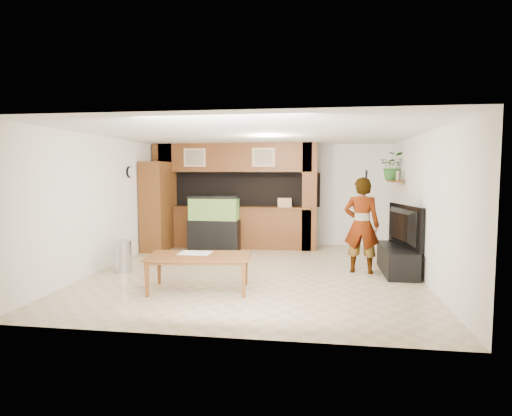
% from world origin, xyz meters
% --- Properties ---
extents(floor, '(6.50, 6.50, 0.00)m').
position_xyz_m(floor, '(0.00, 0.00, 0.00)').
color(floor, tan).
rests_on(floor, ground).
extents(ceiling, '(6.50, 6.50, 0.00)m').
position_xyz_m(ceiling, '(0.00, 0.00, 2.60)').
color(ceiling, white).
rests_on(ceiling, wall_back).
extents(wall_back, '(6.00, 0.00, 6.00)m').
position_xyz_m(wall_back, '(0.00, 3.25, 1.30)').
color(wall_back, white).
rests_on(wall_back, floor).
extents(wall_left, '(0.00, 6.50, 6.50)m').
position_xyz_m(wall_left, '(-3.00, 0.00, 1.30)').
color(wall_left, white).
rests_on(wall_left, floor).
extents(wall_right, '(0.00, 6.50, 6.50)m').
position_xyz_m(wall_right, '(3.00, 0.00, 1.30)').
color(wall_right, white).
rests_on(wall_right, floor).
extents(partition, '(4.20, 0.99, 2.60)m').
position_xyz_m(partition, '(-0.95, 2.64, 1.31)').
color(partition, brown).
rests_on(partition, floor).
extents(wall_clock, '(0.05, 0.25, 0.25)m').
position_xyz_m(wall_clock, '(-2.97, 1.00, 1.90)').
color(wall_clock, black).
rests_on(wall_clock, wall_left).
extents(wall_shelf, '(0.25, 0.90, 0.04)m').
position_xyz_m(wall_shelf, '(2.85, 1.95, 1.70)').
color(wall_shelf, brown).
rests_on(wall_shelf, wall_right).
extents(pantry_cabinet, '(0.54, 0.88, 2.14)m').
position_xyz_m(pantry_cabinet, '(-2.70, 1.85, 1.07)').
color(pantry_cabinet, brown).
rests_on(pantry_cabinet, floor).
extents(trash_can, '(0.33, 0.33, 0.60)m').
position_xyz_m(trash_can, '(-2.52, -0.37, 0.30)').
color(trash_can, '#B2B2B7').
rests_on(trash_can, floor).
extents(aquarium, '(1.20, 0.45, 1.33)m').
position_xyz_m(aquarium, '(-1.30, 1.95, 0.65)').
color(aquarium, black).
rests_on(aquarium, floor).
extents(tv_stand, '(0.55, 1.49, 0.50)m').
position_xyz_m(tv_stand, '(2.65, 0.32, 0.25)').
color(tv_stand, black).
rests_on(tv_stand, floor).
extents(television, '(0.49, 1.38, 0.79)m').
position_xyz_m(television, '(2.65, 0.32, 0.89)').
color(television, black).
rests_on(television, tv_stand).
extents(photo_frame, '(0.04, 0.15, 0.20)m').
position_xyz_m(photo_frame, '(2.85, 1.69, 1.82)').
color(photo_frame, tan).
rests_on(photo_frame, wall_shelf).
extents(potted_plant, '(0.68, 0.63, 0.62)m').
position_xyz_m(potted_plant, '(2.82, 2.14, 2.03)').
color(potted_plant, '#2F6E2C').
rests_on(potted_plant, wall_shelf).
extents(person, '(0.73, 0.56, 1.81)m').
position_xyz_m(person, '(1.97, 0.24, 0.91)').
color(person, tan).
rests_on(person, floor).
extents(microphone, '(0.04, 0.11, 0.17)m').
position_xyz_m(microphone, '(2.02, 0.08, 1.86)').
color(microphone, black).
rests_on(microphone, person).
extents(dining_table, '(1.74, 1.11, 0.58)m').
position_xyz_m(dining_table, '(-0.72, -1.44, 0.29)').
color(dining_table, brown).
rests_on(dining_table, floor).
extents(newspaper_a, '(0.52, 0.39, 0.01)m').
position_xyz_m(newspaper_a, '(-0.83, -1.24, 0.58)').
color(newspaper_a, silver).
rests_on(newspaper_a, dining_table).
extents(counter_box, '(0.36, 0.26, 0.22)m').
position_xyz_m(counter_box, '(0.34, 2.45, 1.15)').
color(counter_box, tan).
rests_on(counter_box, partition).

